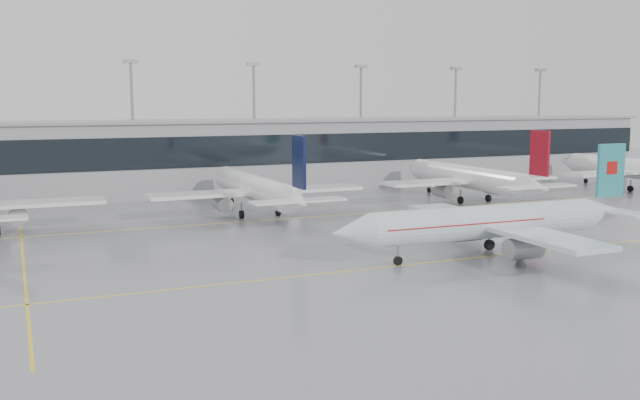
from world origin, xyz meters
name	(u,v)px	position (x,y,z in m)	size (l,w,h in m)	color
ground	(371,269)	(0.00, 0.00, 0.00)	(320.00, 320.00, 0.00)	gray
taxi_line_main	(371,269)	(0.00, 0.00, 0.01)	(120.00, 0.25, 0.01)	yellow
taxi_line_north	(266,220)	(0.00, 30.00, 0.01)	(120.00, 0.25, 0.01)	yellow
taxi_line_cross	(24,264)	(-30.00, 15.00, 0.01)	(0.25, 60.00, 0.01)	yellow
terminal	(205,157)	(0.00, 62.00, 6.00)	(180.00, 15.00, 12.00)	gray
terminal_glass	(216,151)	(0.00, 54.45, 7.50)	(180.00, 0.20, 5.00)	black
terminal_roof	(204,121)	(0.00, 62.00, 12.20)	(182.00, 16.00, 0.40)	gray
light_masts	(195,114)	(0.00, 68.00, 13.34)	(156.40, 1.00, 22.60)	gray
air_canada_jet	(496,222)	(14.27, 0.01, 3.50)	(35.52, 28.10, 11.08)	silver
parked_jet_c	(257,189)	(0.00, 33.69, 3.71)	(29.64, 36.96, 11.72)	white
parked_jet_d	(471,178)	(35.00, 33.69, 3.71)	(29.64, 36.96, 11.72)	white
parked_jet_e	(637,169)	(70.00, 33.69, 3.71)	(29.64, 36.96, 11.72)	white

